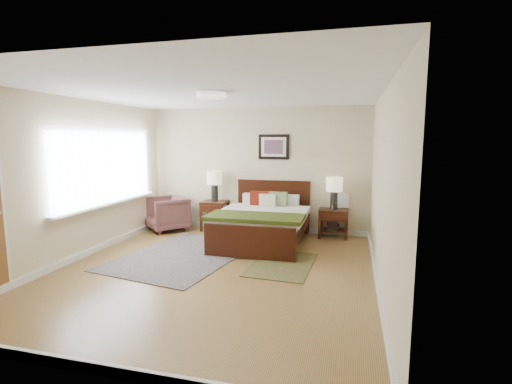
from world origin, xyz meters
TOP-DOWN VIEW (x-y plane):
  - floor at (0.00, 0.00)m, footprint 5.00×5.00m
  - back_wall at (0.00, 2.50)m, footprint 4.50×0.04m
  - front_wall at (0.00, -2.50)m, footprint 4.50×0.04m
  - left_wall at (-2.25, 0.00)m, footprint 0.04×5.00m
  - right_wall at (2.25, 0.00)m, footprint 0.04×5.00m
  - ceiling at (0.00, 0.00)m, footprint 4.50×5.00m
  - window at (-2.20, 0.70)m, footprint 0.11×2.72m
  - ceil_fixture at (0.00, 0.00)m, footprint 0.44×0.44m
  - bed at (0.35, 1.56)m, footprint 1.60×1.92m
  - wall_art at (0.35, 2.47)m, footprint 0.62×0.05m
  - nightstand_left at (-0.84, 2.25)m, footprint 0.51×0.46m
  - nightstand_right at (1.56, 2.26)m, footprint 0.55×0.41m
  - lamp_left at (-0.84, 2.27)m, footprint 0.30×0.30m
  - lamp_right at (1.56, 2.27)m, footprint 0.30×0.30m
  - armchair at (-1.80, 2.00)m, footprint 1.06×1.06m
  - rug_persian at (-0.74, 0.52)m, footprint 2.09×2.66m
  - rug_navy at (0.90, 0.47)m, footprint 0.96×1.38m

SIDE VIEW (x-z plane):
  - floor at x=0.00m, z-range 0.00..0.00m
  - rug_persian at x=-0.74m, z-range 0.00..0.01m
  - rug_navy at x=0.90m, z-range 0.00..0.01m
  - nightstand_right at x=1.56m, z-range 0.07..0.61m
  - armchair at x=-1.80m, z-range 0.00..0.70m
  - bed at x=0.35m, z-range -0.04..1.00m
  - nightstand_left at x=-0.84m, z-range 0.18..0.79m
  - lamp_right at x=1.56m, z-range 0.66..1.27m
  - lamp_left at x=-0.84m, z-range 0.72..1.33m
  - back_wall at x=0.00m, z-range 0.00..2.50m
  - front_wall at x=0.00m, z-range 0.00..2.50m
  - left_wall at x=-2.25m, z-range 0.00..2.50m
  - right_wall at x=2.25m, z-range 0.00..2.50m
  - window at x=-2.20m, z-range 0.72..2.04m
  - wall_art at x=0.35m, z-range 1.47..1.97m
  - ceil_fixture at x=0.00m, z-range 2.43..2.50m
  - ceiling at x=0.00m, z-range 2.49..2.51m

